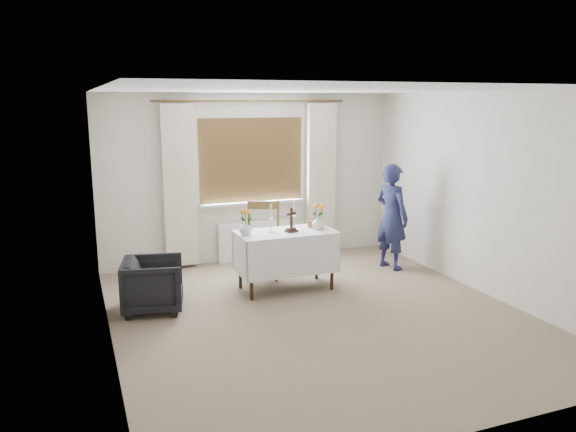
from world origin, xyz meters
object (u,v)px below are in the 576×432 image
object	(u,v)px
altar_table	(286,260)
flower_vase_right	(318,223)
wooden_cross	(291,220)
armchair	(153,285)
wooden_chair	(262,240)
person	(392,217)
flower_vase_left	(246,228)

from	to	relation	value
altar_table	flower_vase_right	xyz separation A→B (m)	(0.43, -0.03, 0.47)
wooden_cross	flower_vase_right	size ratio (longest dim) A/B	1.80
altar_table	armchair	size ratio (longest dim) A/B	1.82
armchair	wooden_cross	world-z (taller)	wooden_cross
wooden_chair	armchair	bearing A→B (deg)	-130.71
wooden_cross	flower_vase_right	world-z (taller)	wooden_cross
armchair	altar_table	bearing A→B (deg)	-73.33
wooden_chair	armchair	distance (m)	1.77
altar_table	armchair	distance (m)	1.70
altar_table	armchair	world-z (taller)	altar_table
wooden_chair	wooden_cross	distance (m)	0.78
wooden_chair	armchair	xyz separation A→B (m)	(-1.58, -0.76, -0.21)
armchair	person	world-z (taller)	person
altar_table	armchair	bearing A→B (deg)	-175.01
armchair	person	bearing A→B (deg)	-70.58
person	wooden_chair	bearing A→B (deg)	64.93
altar_table	flower_vase_right	bearing A→B (deg)	-3.65
armchair	flower_vase_right	distance (m)	2.20
wooden_chair	armchair	size ratio (longest dim) A/B	1.52
armchair	wooden_cross	xyz separation A→B (m)	(1.75, 0.11, 0.61)
person	altar_table	bearing A→B (deg)	84.11
person	flower_vase_right	xyz separation A→B (m)	(-1.31, -0.35, 0.09)
armchair	flower_vase_right	world-z (taller)	flower_vase_right
wooden_cross	flower_vase_left	xyz separation A→B (m)	(-0.58, 0.06, -0.07)
altar_table	flower_vase_left	world-z (taller)	flower_vase_left
altar_table	flower_vase_right	size ratio (longest dim) A/B	7.19
flower_vase_right	altar_table	bearing A→B (deg)	176.35
armchair	wooden_cross	bearing A→B (deg)	-74.85
altar_table	flower_vase_right	world-z (taller)	flower_vase_right
armchair	flower_vase_right	size ratio (longest dim) A/B	3.95
wooden_cross	flower_vase_left	distance (m)	0.59
wooden_cross	altar_table	bearing A→B (deg)	127.45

